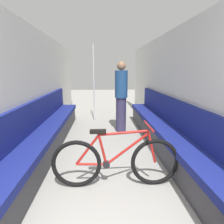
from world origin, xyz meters
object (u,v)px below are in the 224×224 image
object	(u,v)px
bicycle	(116,161)
passenger_standing	(121,96)
bench_seat_row_right	(166,134)
bench_seat_row_left	(45,136)
grab_pole_near	(94,84)

from	to	relation	value
bicycle	passenger_standing	bearing A→B (deg)	87.92
bench_seat_row_right	passenger_standing	bearing A→B (deg)	119.55
bench_seat_row_left	bench_seat_row_right	world-z (taller)	same
bench_seat_row_left	bench_seat_row_right	size ratio (longest dim) A/B	1.00
bench_seat_row_right	grab_pole_near	bearing A→B (deg)	119.45
bench_seat_row_left	bicycle	bearing A→B (deg)	-43.27
bicycle	passenger_standing	world-z (taller)	passenger_standing
bench_seat_row_left	bench_seat_row_right	xyz separation A→B (m)	(2.21, 0.00, 0.00)
bench_seat_row_right	bicycle	size ratio (longest dim) A/B	3.05
grab_pole_near	passenger_standing	bearing A→B (deg)	-60.66
bicycle	bench_seat_row_right	bearing A→B (deg)	53.07
bicycle	grab_pole_near	size ratio (longest dim) A/B	0.73
bicycle	grab_pole_near	distance (m)	3.71
bench_seat_row_right	grab_pole_near	xyz separation A→B (m)	(-1.41, 2.49, 0.77)
bench_seat_row_right	grab_pole_near	world-z (taller)	grab_pole_near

